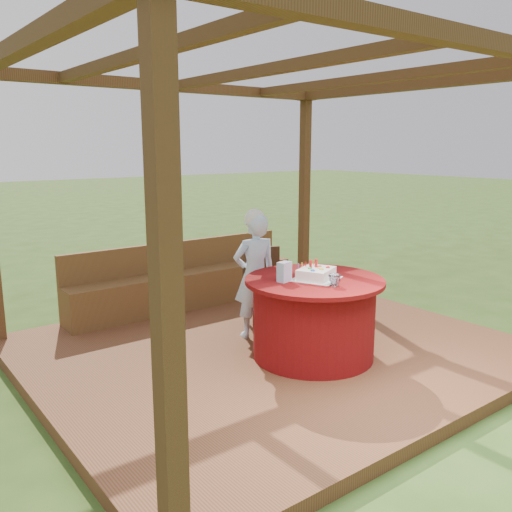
{
  "coord_description": "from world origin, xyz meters",
  "views": [
    {
      "loc": [
        -3.24,
        -4.02,
        2.1
      ],
      "look_at": [
        0.0,
        0.25,
        1.0
      ],
      "focal_mm": 38.0,
      "sensor_mm": 36.0,
      "label": 1
    }
  ],
  "objects_px": {
    "table": "(314,317)",
    "gift_bag": "(284,272)",
    "chair": "(264,283)",
    "birthday_cake": "(316,274)",
    "bench": "(185,285)",
    "elderly_woman": "(255,273)",
    "drinking_glass": "(334,280)"
  },
  "relations": [
    {
      "from": "elderly_woman",
      "to": "drinking_glass",
      "type": "bearing_deg",
      "value": -86.85
    },
    {
      "from": "birthday_cake",
      "to": "bench",
      "type": "bearing_deg",
      "value": 93.73
    },
    {
      "from": "table",
      "to": "gift_bag",
      "type": "height_order",
      "value": "gift_bag"
    },
    {
      "from": "birthday_cake",
      "to": "gift_bag",
      "type": "distance_m",
      "value": 0.31
    },
    {
      "from": "table",
      "to": "gift_bag",
      "type": "distance_m",
      "value": 0.56
    },
    {
      "from": "table",
      "to": "chair",
      "type": "height_order",
      "value": "chair"
    },
    {
      "from": "bench",
      "to": "birthday_cake",
      "type": "xyz_separation_m",
      "value": [
        0.14,
        -2.2,
        0.55
      ]
    },
    {
      "from": "table",
      "to": "drinking_glass",
      "type": "xyz_separation_m",
      "value": [
        -0.04,
        -0.3,
        0.43
      ]
    },
    {
      "from": "chair",
      "to": "birthday_cake",
      "type": "distance_m",
      "value": 1.1
    },
    {
      "from": "bench",
      "to": "drinking_glass",
      "type": "distance_m",
      "value": 2.54
    },
    {
      "from": "chair",
      "to": "birthday_cake",
      "type": "bearing_deg",
      "value": -100.45
    },
    {
      "from": "bench",
      "to": "drinking_glass",
      "type": "bearing_deg",
      "value": -87.61
    },
    {
      "from": "bench",
      "to": "drinking_glass",
      "type": "xyz_separation_m",
      "value": [
        0.1,
        -2.47,
        0.55
      ]
    },
    {
      "from": "elderly_woman",
      "to": "gift_bag",
      "type": "xyz_separation_m",
      "value": [
        -0.19,
        -0.7,
        0.17
      ]
    },
    {
      "from": "chair",
      "to": "drinking_glass",
      "type": "height_order",
      "value": "chair"
    },
    {
      "from": "bench",
      "to": "chair",
      "type": "bearing_deg",
      "value": -74.15
    },
    {
      "from": "gift_bag",
      "to": "chair",
      "type": "bearing_deg",
      "value": 49.13
    },
    {
      "from": "bench",
      "to": "table",
      "type": "bearing_deg",
      "value": -86.19
    },
    {
      "from": "chair",
      "to": "gift_bag",
      "type": "bearing_deg",
      "value": -117.7
    },
    {
      "from": "chair",
      "to": "elderly_woman",
      "type": "relative_size",
      "value": 0.65
    },
    {
      "from": "bench",
      "to": "chair",
      "type": "xyz_separation_m",
      "value": [
        0.33,
        -1.17,
        0.22
      ]
    },
    {
      "from": "table",
      "to": "bench",
      "type": "bearing_deg",
      "value": 93.81
    },
    {
      "from": "chair",
      "to": "birthday_cake",
      "type": "xyz_separation_m",
      "value": [
        -0.19,
        -1.03,
        0.34
      ]
    },
    {
      "from": "drinking_glass",
      "to": "gift_bag",
      "type": "bearing_deg",
      "value": 122.9
    },
    {
      "from": "bench",
      "to": "chair",
      "type": "distance_m",
      "value": 1.24
    },
    {
      "from": "elderly_woman",
      "to": "birthday_cake",
      "type": "height_order",
      "value": "elderly_woman"
    },
    {
      "from": "bench",
      "to": "table",
      "type": "relative_size",
      "value": 2.31
    },
    {
      "from": "chair",
      "to": "elderly_woman",
      "type": "height_order",
      "value": "elderly_woman"
    },
    {
      "from": "birthday_cake",
      "to": "gift_bag",
      "type": "height_order",
      "value": "gift_bag"
    },
    {
      "from": "chair",
      "to": "gift_bag",
      "type": "height_order",
      "value": "gift_bag"
    },
    {
      "from": "table",
      "to": "gift_bag",
      "type": "relative_size",
      "value": 7.15
    },
    {
      "from": "chair",
      "to": "birthday_cake",
      "type": "relative_size",
      "value": 1.69
    }
  ]
}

